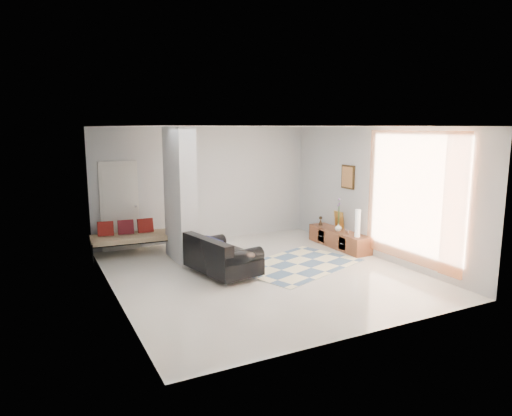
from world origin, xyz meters
name	(u,v)px	position (x,y,z in m)	size (l,w,h in m)	color
floor	(262,273)	(0.00, 0.00, 0.00)	(6.00, 6.00, 0.00)	beige
ceiling	(262,126)	(0.00, 0.00, 2.80)	(6.00, 6.00, 0.00)	white
wall_back	(206,184)	(0.00, 3.00, 1.40)	(6.00, 6.00, 0.00)	#B4B7B9
wall_front	(367,235)	(0.00, -3.00, 1.40)	(6.00, 6.00, 0.00)	#B4B7B9
wall_left	(111,214)	(-2.75, 0.00, 1.40)	(6.00, 6.00, 0.00)	#B4B7B9
wall_right	(375,192)	(2.75, 0.00, 1.40)	(6.00, 6.00, 0.00)	#B4B7B9
partition_column	(180,195)	(-1.10, 1.60, 1.40)	(0.35, 1.20, 2.80)	#B6BBBE
hallway_door	(120,206)	(-2.10, 2.96, 1.02)	(0.85, 0.06, 2.04)	silver
curtain	(412,198)	(2.67, -1.15, 1.45)	(2.55, 2.55, 0.00)	#FF8943
wall_art	(348,177)	(2.72, 0.90, 1.65)	(0.04, 0.45, 0.55)	#3B2610
media_console	(339,239)	(2.52, 0.90, 0.20)	(0.45, 1.86, 0.80)	brown
loveseat	(220,257)	(-0.77, 0.23, 0.36)	(1.15, 1.65, 0.76)	silver
daybed	(133,236)	(-1.92, 2.47, 0.41)	(1.92, 0.91, 0.77)	black
area_rug	(298,265)	(0.90, 0.13, 0.01)	(2.48, 1.65, 0.01)	beige
cylinder_lamp	(358,223)	(2.50, 0.22, 0.70)	(0.11, 0.11, 0.61)	white
bronze_figurine	(321,221)	(2.47, 1.59, 0.51)	(0.11, 0.11, 0.22)	black
vase	(338,227)	(2.47, 0.87, 0.49)	(0.16, 0.16, 0.17)	white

